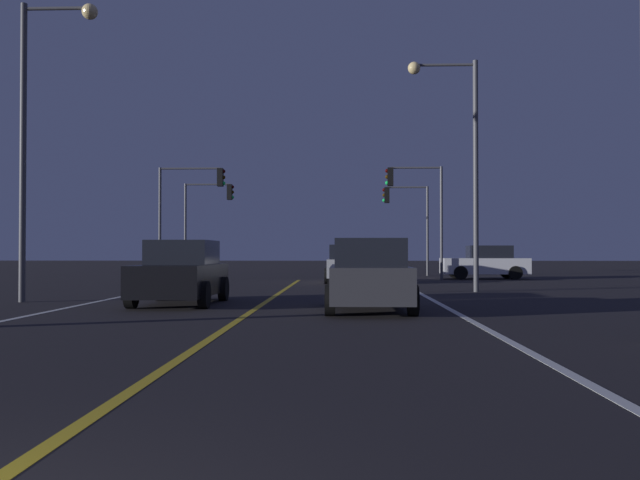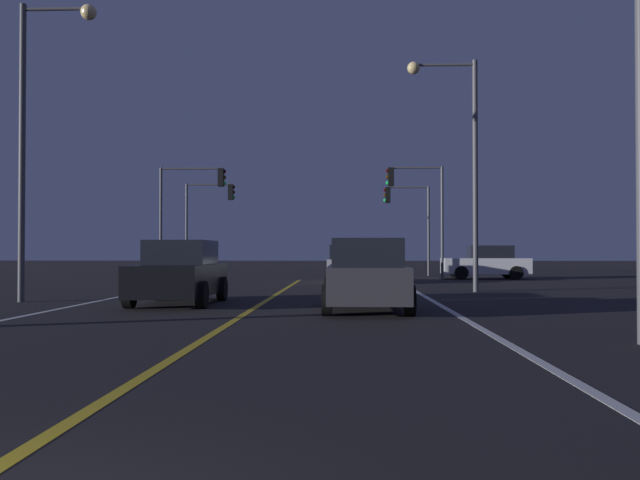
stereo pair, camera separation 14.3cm
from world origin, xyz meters
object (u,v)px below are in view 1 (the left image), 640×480
Objects in this scene: traffic_light_near_right at (415,196)px; traffic_light_far_left at (209,207)px; car_lead_same_lane at (369,276)px; street_lamp_right_far at (460,144)px; street_lamp_left_mid at (40,113)px; car_ahead_far at (348,264)px; traffic_light_far_right at (406,209)px; car_oncoming at (181,273)px; traffic_light_near_left at (191,196)px; car_crossing_side at (485,263)px; street_lamp_right_near at (616,35)px.

traffic_light_near_right is 1.05× the size of traffic_light_far_left.
street_lamp_right_far is at bearing -24.41° from car_lead_same_lane.
street_lamp_left_mid is at bearing -91.74° from traffic_light_far_left.
car_lead_same_lane is 14.59m from car_ahead_far.
traffic_light_far_right is 23.94m from street_lamp_left_mid.
traffic_light_near_left is (-3.29, 15.74, 3.34)m from car_oncoming.
street_lamp_left_mid is (-4.12, 0.60, 4.43)m from car_oncoming.
car_oncoming is at bearing 63.40° from traffic_light_near_right.
car_oncoming is 6.08m from street_lamp_left_mid.
car_crossing_side is 0.59× the size of street_lamp_right_near.
street_lamp_right_far reaches higher than traffic_light_near_left.
traffic_light_near_left is 1.05× the size of traffic_light_far_left.
traffic_light_near_left is 0.70× the size of street_lamp_right_far.
car_oncoming is 22.87m from traffic_light_far_right.
traffic_light_far_left is (-3.49, 21.24, 3.15)m from car_oncoming.
car_lead_same_lane is 0.80× the size of traffic_light_far_left.
street_lamp_right_near is (-3.13, -24.41, 3.89)m from car_crossing_side.
street_lamp_right_near is (0.52, -28.71, 0.89)m from traffic_light_far_right.
car_lead_same_lane is at bearing 80.42° from traffic_light_near_right.
traffic_light_far_left is at bearing 92.09° from traffic_light_near_left.
car_lead_same_lane is 0.77× the size of traffic_light_near_right.
traffic_light_far_left is (-0.20, 5.50, -0.20)m from traffic_light_near_left.
street_lamp_right_near is 14.95m from street_lamp_left_mid.
traffic_light_near_right is (2.97, 17.58, 3.31)m from car_lead_same_lane.
car_ahead_far is 0.80× the size of traffic_light_far_left.
traffic_light_near_right is (7.88, 15.74, 3.31)m from car_oncoming.
street_lamp_left_mid reaches higher than street_lamp_right_far.
traffic_light_near_left reaches higher than car_ahead_far.
traffic_light_far_right is at bearing -88.41° from street_lamp_right_far.
street_lamp_right_far is (11.65, -9.98, 0.96)m from traffic_light_near_left.
car_lead_same_lane is 19.94m from car_crossing_side.
car_oncoming is at bearing -78.19° from traffic_light_near_left.
car_oncoming is 21.75m from traffic_light_far_left.
car_ahead_far is at bearing -46.70° from traffic_light_far_left.
car_ahead_far is 0.77× the size of traffic_light_near_left.
car_crossing_side is (6.67, 18.79, 0.00)m from car_lead_same_lane.
street_lamp_right_far reaches higher than car_oncoming.
traffic_light_far_left reaches higher than car_crossing_side.
car_lead_same_lane is at bearing 69.38° from car_oncoming.
street_lamp_right_far is (11.85, -15.48, 1.16)m from traffic_light_far_left.
traffic_light_near_left is (-7.81, 3.00, 3.34)m from car_ahead_far.
street_lamp_right_far is at bearing -151.19° from car_ahead_far.
traffic_light_near_right is 0.67× the size of street_lamp_left_mid.
traffic_light_far_left reaches higher than traffic_light_far_right.
car_ahead_far is 9.64m from traffic_light_far_right.
street_lamp_left_mid is at bearing 46.14° from car_crossing_side.
car_lead_same_lane is at bearing -57.84° from street_lamp_right_near.
car_lead_same_lane is 0.59× the size of street_lamp_right_near.
car_ahead_far is at bearing -78.99° from street_lamp_right_near.
traffic_light_far_left is 0.66× the size of street_lamp_right_far.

